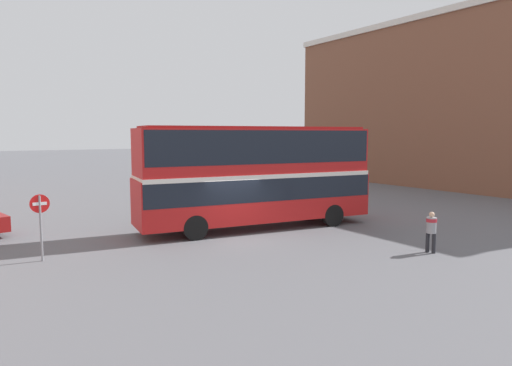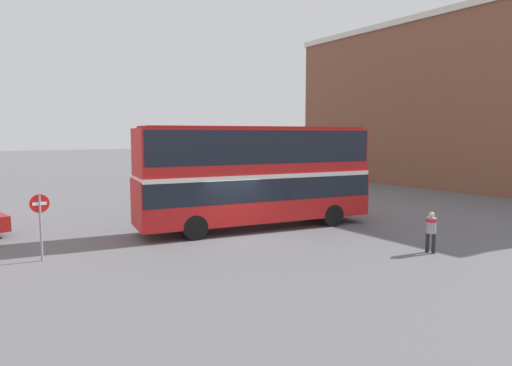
% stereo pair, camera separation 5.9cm
% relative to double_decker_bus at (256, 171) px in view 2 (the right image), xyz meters
% --- Properties ---
extents(ground_plane, '(240.00, 240.00, 0.00)m').
position_rel_double_decker_bus_xyz_m(ground_plane, '(-1.88, -1.42, -2.76)').
color(ground_plane, '#5B5B60').
extents(building_row_right, '(10.87, 32.11, 14.17)m').
position_rel_double_decker_bus_xyz_m(building_row_right, '(25.48, 4.85, 4.33)').
color(building_row_right, brown).
rests_on(building_row_right, ground_plane).
extents(double_decker_bus, '(11.48, 4.26, 4.82)m').
position_rel_double_decker_bus_xyz_m(double_decker_bus, '(0.00, 0.00, 0.00)').
color(double_decker_bus, red).
rests_on(double_decker_bus, ground_plane).
extents(pedestrian_foreground, '(0.47, 0.47, 1.57)m').
position_rel_double_decker_bus_xyz_m(pedestrian_foreground, '(2.98, -7.43, -1.80)').
color(pedestrian_foreground, '#232328').
rests_on(pedestrian_foreground, ground_plane).
extents(no_entry_sign, '(0.65, 0.08, 2.38)m').
position_rel_double_decker_bus_xyz_m(no_entry_sign, '(-9.43, -0.51, -1.15)').
color(no_entry_sign, gray).
rests_on(no_entry_sign, ground_plane).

